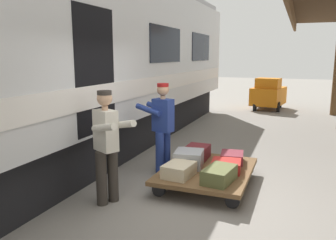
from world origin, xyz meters
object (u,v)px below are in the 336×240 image
train_car (22,63)px  baggage_tug (268,94)px  suitcase_burgundy_valise (232,157)px  suitcase_maroon_trunk (197,152)px  porter_in_overalls (162,126)px  suitcase_olive_duffel (219,175)px  porter_by_door (107,144)px  luggage_cart (207,171)px  suitcase_gray_aluminum (189,159)px  suitcase_cream_canvas (179,170)px  suitcase_red_plastic (226,166)px

train_car → baggage_tug: (-3.36, -9.79, -1.43)m
suitcase_burgundy_valise → train_car: bearing=19.9°
train_car → baggage_tug: size_ratio=9.37×
suitcase_maroon_trunk → porter_in_overalls: bearing=23.7°
suitcase_maroon_trunk → train_car: bearing=24.0°
suitcase_burgundy_valise → suitcase_olive_duffel: 1.04m
porter_by_door → baggage_tug: bearing=-97.7°
train_car → luggage_cart: 3.72m
train_car → suitcase_gray_aluminum: train_car is taller
train_car → suitcase_olive_duffel: (-3.49, -0.23, -1.66)m
porter_in_overalls → baggage_tug: porter_in_overalls is taller
suitcase_cream_canvas → suitcase_gray_aluminum: size_ratio=1.09×
porter_in_overalls → baggage_tug: (-1.13, -8.79, -0.30)m
suitcase_red_plastic → baggage_tug: (0.13, -9.04, 0.25)m
suitcase_olive_duffel → porter_by_door: size_ratio=0.36×
suitcase_cream_canvas → suitcase_gray_aluminum: bearing=-90.0°
suitcase_olive_duffel → suitcase_red_plastic: bearing=-90.0°
baggage_tug → suitcase_maroon_trunk: bearing=86.5°
luggage_cart → suitcase_olive_duffel: suitcase_olive_duffel is taller
luggage_cart → baggage_tug: bearing=-91.2°
luggage_cart → suitcase_gray_aluminum: size_ratio=3.87×
suitcase_burgundy_valise → porter_in_overalls: size_ratio=0.28×
porter_by_door → baggage_tug: porter_by_door is taller
porter_by_door → baggage_tug: size_ratio=0.91×
train_car → suitcase_olive_duffel: size_ratio=28.11×
suitcase_olive_duffel → porter_by_door: 1.77m
suitcase_cream_canvas → suitcase_red_plastic: (-0.65, -0.52, -0.01)m
baggage_tug → suitcase_olive_duffel: bearing=90.8°
suitcase_olive_duffel → baggage_tug: 9.57m
porter_by_door → baggage_tug: 10.39m
train_car → porter_by_door: 2.33m
train_car → suitcase_gray_aluminum: size_ratio=35.85×
suitcase_gray_aluminum → porter_by_door: (0.87, 1.25, 0.49)m
train_car → suitcase_maroon_trunk: train_car is taller
suitcase_gray_aluminum → baggage_tug: baggage_tug is taller
suitcase_burgundy_valise → suitcase_red_plastic: bearing=90.0°
suitcase_gray_aluminum → train_car: bearing=14.7°
suitcase_olive_duffel → suitcase_burgundy_valise: bearing=-90.0°
train_car → suitcase_gray_aluminum: 3.35m
suitcase_cream_canvas → baggage_tug: baggage_tug is taller
suitcase_red_plastic → porter_in_overalls: bearing=-11.4°
luggage_cart → suitcase_cream_canvas: suitcase_cream_canvas is taller
luggage_cart → suitcase_red_plastic: (-0.33, 0.00, 0.13)m
suitcase_burgundy_valise → baggage_tug: baggage_tug is taller
baggage_tug → porter_by_door: bearing=82.3°
suitcase_cream_canvas → suitcase_burgundy_valise: suitcase_cream_canvas is taller
baggage_tug → suitcase_red_plastic: bearing=90.8°
suitcase_gray_aluminum → porter_in_overalls: 0.82m
suitcase_cream_canvas → porter_by_door: (0.87, 0.73, 0.53)m
train_car → suitcase_burgundy_valise: train_car is taller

